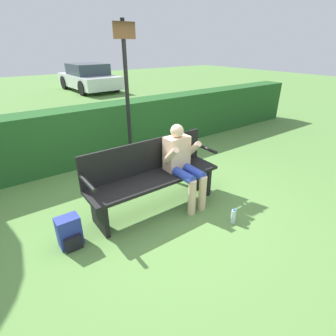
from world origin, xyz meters
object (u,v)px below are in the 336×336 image
Objects in this scene: water_bottle at (233,216)px; parked_car at (89,78)px; person_seated at (182,162)px; signpost at (127,92)px; backpack at (70,232)px; park_bench at (152,175)px.

parked_car is (2.54, 11.78, 0.52)m from water_bottle.
water_bottle is (0.21, -0.85, -0.56)m from person_seated.
water_bottle is 2.72m from signpost.
backpack is (-1.69, 0.01, -0.48)m from person_seated.
person_seated is at bearing -20.54° from park_bench.
parked_car reaches higher than water_bottle.
park_bench is 8.99× the size of water_bottle.
signpost reaches higher than person_seated.
person_seated is 11.27m from parked_car.
backpack is 2.56m from signpost.
person_seated is 5.41× the size of water_bottle.
person_seated is (0.42, -0.16, 0.16)m from park_bench.
water_bottle is (1.90, -0.86, -0.08)m from backpack.
parked_car is (2.75, 10.93, -0.04)m from person_seated.
park_bench is 1.68m from signpost.
parked_car is (2.79, 9.44, -0.83)m from signpost.
backpack is at bearing 155.65° from water_bottle.
person_seated is at bearing -0.46° from backpack.
park_bench is 0.77× the size of signpost.
water_bottle is 12.06m from parked_car.
signpost is at bearing 161.16° from parked_car.
park_bench is 5.12× the size of backpack.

